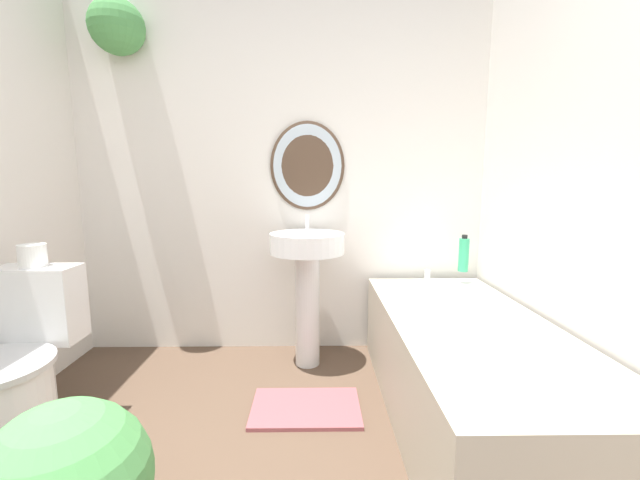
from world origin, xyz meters
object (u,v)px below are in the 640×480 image
pedestal_sink (307,270)px  bathtub (468,369)px  toilet_paper_roll (33,256)px  shampoo_bottle (464,254)px  toilet (6,388)px

pedestal_sink → bathtub: pedestal_sink is taller
toilet_paper_roll → shampoo_bottle: bearing=17.3°
bathtub → shampoo_bottle: (0.21, 0.68, 0.42)m
toilet → toilet_paper_roll: toilet_paper_roll is taller
toilet → shampoo_bottle: size_ratio=3.27×
pedestal_sink → toilet: bearing=-145.6°
shampoo_bottle → pedestal_sink: bearing=-175.4°
pedestal_sink → bathtub: 1.03m
toilet → shampoo_bottle: shampoo_bottle is taller
pedestal_sink → shampoo_bottle: size_ratio=4.00×
bathtub → toilet_paper_roll: toilet_paper_roll is taller
shampoo_bottle → toilet_paper_roll: size_ratio=2.10×
shampoo_bottle → toilet: bearing=-157.5°
pedestal_sink → toilet_paper_roll: pedestal_sink is taller
toilet → pedestal_sink: size_ratio=0.82×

